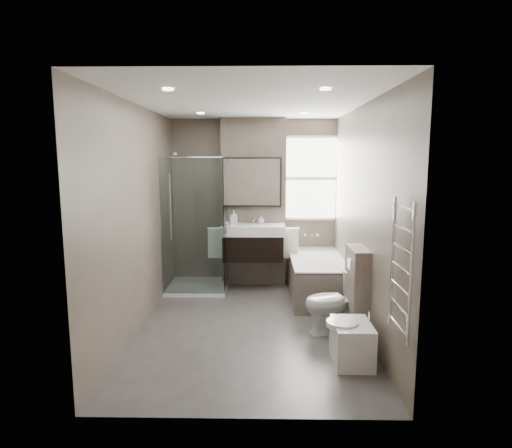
{
  "coord_description": "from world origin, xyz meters",
  "views": [
    {
      "loc": [
        0.15,
        -4.92,
        1.97
      ],
      "look_at": [
        0.06,
        0.15,
        1.21
      ],
      "focal_mm": 30.0,
      "sensor_mm": 36.0,
      "label": 1
    }
  ],
  "objects_px": {
    "vanity": "(253,242)",
    "bidet": "(351,342)",
    "bathtub": "(316,275)",
    "toilet": "(334,302)"
  },
  "relations": [
    {
      "from": "vanity",
      "to": "bidet",
      "type": "distance_m",
      "value": 2.65
    },
    {
      "from": "bidet",
      "to": "vanity",
      "type": "bearing_deg",
      "value": 113.02
    },
    {
      "from": "bidet",
      "to": "bathtub",
      "type": "bearing_deg",
      "value": 92.48
    },
    {
      "from": "vanity",
      "to": "bathtub",
      "type": "xyz_separation_m",
      "value": [
        0.92,
        -0.33,
        -0.43
      ]
    },
    {
      "from": "bathtub",
      "to": "bidet",
      "type": "height_order",
      "value": "bathtub"
    },
    {
      "from": "toilet",
      "to": "bidet",
      "type": "height_order",
      "value": "toilet"
    },
    {
      "from": "bathtub",
      "to": "toilet",
      "type": "bearing_deg",
      "value": -88.0
    },
    {
      "from": "toilet",
      "to": "bidet",
      "type": "relative_size",
      "value": 1.35
    },
    {
      "from": "vanity",
      "to": "bidet",
      "type": "relative_size",
      "value": 1.81
    },
    {
      "from": "bathtub",
      "to": "toilet",
      "type": "xyz_separation_m",
      "value": [
        0.05,
        -1.29,
        0.04
      ]
    }
  ]
}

